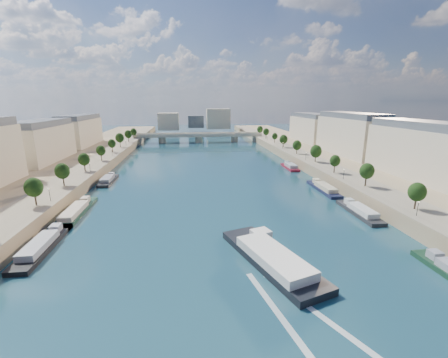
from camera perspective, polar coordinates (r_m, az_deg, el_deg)
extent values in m
plane|color=#0D2E3D|center=(130.16, -2.60, -1.22)|extent=(700.00, 700.00, 0.00)
cube|color=#9E8460|center=(143.86, -32.56, -0.99)|extent=(44.00, 520.00, 5.00)
cube|color=#9E8460|center=(152.36, 25.51, 0.66)|extent=(44.00, 520.00, 5.00)
cube|color=gray|center=(137.34, -27.07, 0.18)|extent=(14.00, 520.00, 0.10)
cube|color=gray|center=(144.41, 20.57, 1.50)|extent=(14.00, 520.00, 0.10)
cylinder|color=#382B1E|center=(105.95, -32.33, -3.38)|extent=(0.50, 0.50, 3.82)
ellipsoid|color=black|center=(105.03, -32.59, -1.52)|extent=(4.80, 4.80, 5.52)
cylinder|color=#382B1E|center=(127.14, -27.83, -0.10)|extent=(0.50, 0.50, 3.82)
ellipsoid|color=black|center=(126.38, -28.02, 1.47)|extent=(4.80, 4.80, 5.52)
cylinder|color=#382B1E|center=(149.18, -24.64, 2.23)|extent=(0.50, 0.50, 3.82)
ellipsoid|color=black|center=(148.54, -24.79, 3.58)|extent=(4.80, 4.80, 5.52)
cylinder|color=#382B1E|center=(171.75, -22.28, 3.95)|extent=(0.50, 0.50, 3.82)
ellipsoid|color=black|center=(171.19, -22.39, 5.13)|extent=(4.80, 4.80, 5.52)
cylinder|color=#382B1E|center=(194.67, -20.46, 5.26)|extent=(0.50, 0.50, 3.82)
ellipsoid|color=black|center=(194.17, -20.55, 6.31)|extent=(4.80, 4.80, 5.52)
cylinder|color=#382B1E|center=(217.81, -19.02, 6.29)|extent=(0.50, 0.50, 3.82)
ellipsoid|color=black|center=(217.37, -19.10, 7.23)|extent=(4.80, 4.80, 5.52)
cylinder|color=#382B1E|center=(241.13, -17.85, 7.12)|extent=(0.50, 0.50, 3.82)
ellipsoid|color=black|center=(240.73, -17.92, 7.97)|extent=(4.80, 4.80, 5.52)
cylinder|color=#382B1E|center=(264.56, -16.89, 7.81)|extent=(0.50, 0.50, 3.82)
ellipsoid|color=black|center=(264.20, -16.95, 8.58)|extent=(4.80, 4.80, 5.52)
cylinder|color=#382B1E|center=(102.44, 32.27, -3.93)|extent=(0.50, 0.50, 3.82)
ellipsoid|color=black|center=(101.49, 32.54, -2.00)|extent=(4.80, 4.80, 5.52)
cylinder|color=#382B1E|center=(121.10, 25.30, -0.47)|extent=(0.50, 0.50, 3.82)
ellipsoid|color=black|center=(120.30, 25.49, 1.18)|extent=(4.80, 4.80, 5.52)
cylinder|color=#382B1E|center=(141.38, 20.27, 2.04)|extent=(0.50, 0.50, 3.82)
ellipsoid|color=black|center=(140.70, 20.40, 3.46)|extent=(4.80, 4.80, 5.52)
cylinder|color=#382B1E|center=(162.68, 16.52, 3.90)|extent=(0.50, 0.50, 3.82)
ellipsoid|color=black|center=(162.09, 16.61, 5.14)|extent=(4.80, 4.80, 5.52)
cylinder|color=#382B1E|center=(184.64, 13.64, 5.31)|extent=(0.50, 0.50, 3.82)
ellipsoid|color=black|center=(184.12, 13.71, 6.41)|extent=(4.80, 4.80, 5.52)
cylinder|color=#382B1E|center=(207.05, 11.37, 6.41)|extent=(0.50, 0.50, 3.82)
ellipsoid|color=black|center=(206.59, 11.42, 7.39)|extent=(4.80, 4.80, 5.52)
cylinder|color=#382B1E|center=(229.79, 9.53, 7.28)|extent=(0.50, 0.50, 3.82)
ellipsoid|color=black|center=(229.37, 9.57, 8.17)|extent=(4.80, 4.80, 5.52)
cylinder|color=#382B1E|center=(252.76, 8.03, 8.00)|extent=(0.50, 0.50, 3.82)
ellipsoid|color=black|center=(252.38, 8.06, 8.81)|extent=(4.80, 4.80, 5.52)
cylinder|color=#382B1E|center=(275.90, 6.77, 8.59)|extent=(0.50, 0.50, 3.82)
ellipsoid|color=black|center=(275.55, 6.79, 9.33)|extent=(4.80, 4.80, 5.52)
cylinder|color=black|center=(108.34, -30.26, -2.69)|extent=(0.14, 0.14, 4.00)
sphere|color=#FFE5B2|center=(107.81, -30.40, -1.63)|extent=(0.36, 0.36, 0.36)
cylinder|color=black|center=(144.67, -24.17, 1.96)|extent=(0.14, 0.14, 4.00)
sphere|color=#FFE5B2|center=(144.27, -24.26, 2.78)|extent=(0.36, 0.36, 0.36)
cylinder|color=black|center=(182.55, -20.55, 4.71)|extent=(0.14, 0.14, 4.00)
sphere|color=#FFE5B2|center=(182.23, -20.61, 5.36)|extent=(0.36, 0.36, 0.36)
cylinder|color=black|center=(221.17, -18.17, 6.50)|extent=(0.14, 0.14, 4.00)
sphere|color=#FFE5B2|center=(220.91, -18.22, 7.04)|extent=(0.36, 0.36, 0.36)
cylinder|color=black|center=(97.22, 32.93, -4.88)|extent=(0.14, 0.14, 4.00)
sphere|color=#FFE5B2|center=(96.63, 33.10, -3.70)|extent=(0.36, 0.36, 0.36)
cylinder|color=black|center=(129.02, 21.84, 0.79)|extent=(0.14, 0.14, 4.00)
sphere|color=#FFE5B2|center=(128.57, 21.93, 1.70)|extent=(0.36, 0.36, 0.36)
cylinder|color=black|center=(164.43, 15.32, 4.12)|extent=(0.14, 0.14, 4.00)
sphere|color=#FFE5B2|center=(164.08, 15.37, 4.84)|extent=(0.36, 0.36, 0.36)
cylinder|color=black|center=(201.57, 11.12, 6.23)|extent=(0.14, 0.14, 4.00)
sphere|color=#FFE5B2|center=(201.28, 11.15, 6.82)|extent=(0.36, 0.36, 0.36)
cylinder|color=black|center=(239.63, 8.23, 7.65)|extent=(0.14, 0.14, 4.00)
sphere|color=#FFE5B2|center=(239.39, 8.25, 8.15)|extent=(0.36, 0.36, 0.36)
cube|color=beige|center=(183.75, -31.37, 6.10)|extent=(16.00, 52.00, 20.00)
cube|color=#474C54|center=(182.81, -31.85, 9.68)|extent=(14.72, 50.44, 3.20)
cube|color=beige|center=(237.43, -25.69, 8.25)|extent=(16.00, 52.00, 20.00)
cube|color=#474C54|center=(236.71, -26.01, 11.03)|extent=(14.72, 50.44, 3.20)
cube|color=beige|center=(144.41, 33.97, 3.96)|extent=(16.00, 52.00, 20.00)
cube|color=#474C54|center=(143.22, 34.64, 8.51)|extent=(14.72, 50.44, 3.20)
cube|color=beige|center=(191.66, 22.82, 7.35)|extent=(16.00, 52.00, 20.00)
cube|color=#474C54|center=(190.77, 23.17, 10.80)|extent=(14.72, 50.44, 3.20)
cube|color=beige|center=(243.60, 16.17, 9.24)|extent=(16.00, 52.00, 20.00)
cube|color=#474C54|center=(242.90, 16.37, 11.96)|extent=(14.72, 50.44, 3.20)
cube|color=beige|center=(336.27, -10.50, 10.73)|extent=(22.00, 18.00, 18.00)
cube|color=beige|center=(347.10, -1.14, 11.41)|extent=(26.00, 20.00, 22.00)
cube|color=#474C54|center=(360.78, -5.40, 10.84)|extent=(18.00, 16.00, 14.00)
cube|color=#C1B79E|center=(268.03, -4.84, 8.31)|extent=(112.00, 11.00, 2.20)
cube|color=#C1B79E|center=(262.90, -4.81, 8.51)|extent=(112.00, 0.80, 0.90)
cube|color=#C1B79E|center=(272.84, -4.89, 8.73)|extent=(112.00, 0.80, 0.90)
cylinder|color=#C1B79E|center=(269.33, -11.70, 7.29)|extent=(6.40, 6.40, 5.00)
cylinder|color=#C1B79E|center=(268.46, -4.83, 7.52)|extent=(6.40, 6.40, 5.00)
cylinder|color=#C1B79E|center=(271.40, 2.00, 7.64)|extent=(6.40, 6.40, 5.00)
cube|color=#C1B79E|center=(271.79, -15.93, 7.10)|extent=(6.00, 12.00, 5.00)
cube|color=#C1B79E|center=(275.11, 6.16, 7.66)|extent=(6.00, 12.00, 5.00)
cube|color=black|center=(71.33, 8.84, -14.95)|extent=(18.86, 33.08, 2.27)
cube|color=white|center=(68.14, 9.49, -14.41)|extent=(13.72, 22.00, 2.05)
cube|color=white|center=(78.60, 7.03, -10.29)|extent=(5.54, 5.08, 1.80)
cube|color=silver|center=(57.31, 10.33, -23.95)|extent=(6.48, 25.70, 0.04)
cube|color=silver|center=(59.25, 16.77, -22.92)|extent=(12.38, 23.94, 0.04)
cube|color=black|center=(88.62, -31.14, -11.05)|extent=(5.00, 25.60, 1.80)
cube|color=#A6A9B2|center=(86.28, -31.84, -10.59)|extent=(4.10, 14.08, 1.60)
cube|color=#A6A9B2|center=(94.35, -29.41, -8.12)|extent=(2.50, 3.07, 1.80)
cube|color=#183C2D|center=(108.63, -26.20, -5.87)|extent=(5.00, 28.66, 1.80)
cube|color=beige|center=(106.06, -26.70, -5.43)|extent=(4.10, 15.76, 1.60)
cube|color=beige|center=(115.76, -24.94, -3.57)|extent=(2.50, 3.44, 1.80)
cube|color=#242426|center=(145.13, -21.15, -0.42)|extent=(5.00, 20.12, 1.80)
cube|color=gray|center=(143.22, -21.37, 0.07)|extent=(4.10, 11.07, 1.60)
cube|color=gray|center=(150.39, -20.67, 0.83)|extent=(2.50, 2.41, 1.80)
cube|color=#95949D|center=(84.02, 35.24, -11.69)|extent=(2.50, 2.53, 1.80)
cube|color=#28282B|center=(107.17, 24.32, -5.92)|extent=(5.00, 21.89, 1.80)
cube|color=silver|center=(105.23, 24.90, -5.37)|extent=(4.10, 12.04, 1.60)
cube|color=silver|center=(111.93, 22.72, -3.93)|extent=(2.50, 2.63, 1.80)
cube|color=#1B1F3B|center=(129.34, 18.40, -1.94)|extent=(5.00, 23.99, 1.80)
cube|color=beige|center=(127.23, 18.82, -1.45)|extent=(4.10, 13.19, 1.60)
cube|color=beige|center=(135.17, 17.19, -0.36)|extent=(2.50, 2.88, 1.80)
cube|color=maroon|center=(166.75, 12.45, 2.09)|extent=(5.00, 18.01, 1.80)
cube|color=#A6ADB2|center=(165.07, 12.65, 2.56)|extent=(4.10, 9.91, 1.60)
cube|color=#A6ADB2|center=(171.38, 11.90, 3.07)|extent=(2.50, 2.16, 1.80)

